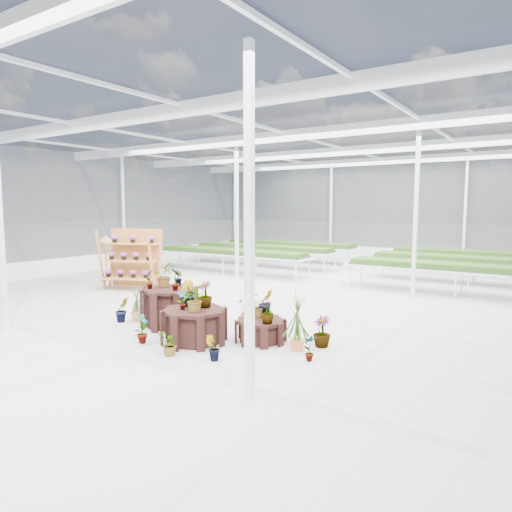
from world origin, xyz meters
The scene contains 10 objects.
ground_plane centered at (0.00, 0.00, 0.00)m, with size 24.00×24.00×0.00m, color gray.
greenhouse_shell centered at (0.00, 0.00, 2.25)m, with size 18.00×24.00×4.50m, color white, non-canonical shape.
steel_frame centered at (0.00, 0.00, 2.25)m, with size 18.00×24.00×4.50m, color silver, non-canonical shape.
nursery_benches centered at (0.00, 7.20, 0.42)m, with size 16.00×7.00×0.84m, color silver, non-canonical shape.
plinth_tall centered at (-0.43, -1.94, 0.40)m, with size 1.17×1.17×0.80m, color black.
plinth_mid centered at (0.77, -2.54, 0.31)m, with size 1.18×1.18×0.62m, color black.
plinth_low centered at (1.77, -1.84, 0.21)m, with size 0.92×0.92×0.41m, color black.
shelf_rack centered at (-4.53, 0.62, 0.90)m, with size 1.70×0.90×1.80m, color #AA6930, non-canonical shape.
bird_table centered at (-6.17, 1.02, 0.78)m, with size 0.37×0.37×1.56m, color #AA7545, non-canonical shape.
nursery_plants centered at (0.75, -1.91, 0.53)m, with size 4.81×2.96×1.29m.
Camera 1 is at (6.24, -8.73, 2.49)m, focal length 32.00 mm.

